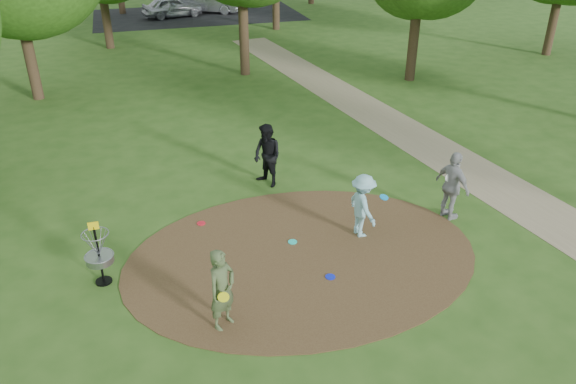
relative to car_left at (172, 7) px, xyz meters
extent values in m
plane|color=#2D5119|center=(-0.25, -29.64, -0.68)|extent=(100.00, 100.00, 0.00)
cylinder|color=#47301C|center=(-0.25, -29.64, -0.67)|extent=(8.40, 8.40, 0.02)
cube|color=#8C7A5B|center=(6.25, -27.64, -0.68)|extent=(7.55, 39.89, 0.01)
cube|color=black|center=(1.75, 0.36, -0.68)|extent=(14.00, 8.00, 0.01)
imported|color=#475732|center=(-2.47, -31.47, 0.19)|extent=(0.76, 0.72, 1.75)
cylinder|color=yellow|center=(-2.49, -31.76, 0.24)|extent=(0.22, 0.09, 0.22)
imported|color=#85BEC7|center=(1.43, -29.16, 0.14)|extent=(0.72, 1.13, 1.65)
cylinder|color=#0D91E2|center=(2.00, -29.13, 0.28)|extent=(0.30, 0.30, 0.08)
imported|color=black|center=(-0.11, -25.86, 0.25)|extent=(1.04, 1.12, 1.86)
cylinder|color=blue|center=(0.10, -25.82, 0.14)|extent=(0.23, 0.13, 0.22)
imported|color=#9B9A9D|center=(3.97, -29.03, 0.25)|extent=(0.72, 1.17, 1.86)
cylinder|color=white|center=(3.84, -29.03, 0.51)|extent=(0.22, 0.07, 0.22)
cylinder|color=#1BDBC6|center=(-0.31, -29.03, -0.65)|extent=(0.22, 0.22, 0.02)
cylinder|color=#0D1EE3|center=(0.08, -30.63, -0.65)|extent=(0.22, 0.22, 0.02)
cylinder|color=red|center=(-2.32, -27.53, -0.65)|extent=(0.22, 0.22, 0.02)
imported|color=#ACADB4|center=(0.00, 0.00, 0.00)|extent=(4.25, 2.45, 1.36)
imported|color=#A3A3AA|center=(2.71, 0.89, 0.02)|extent=(4.50, 3.13, 1.41)
cylinder|color=black|center=(-4.75, -29.34, -0.01)|extent=(0.05, 0.05, 1.35)
cylinder|color=black|center=(-4.75, -29.34, -0.66)|extent=(0.36, 0.36, 0.04)
cylinder|color=gray|center=(-4.75, -29.34, -0.06)|extent=(0.60, 0.60, 0.16)
torus|color=gray|center=(-4.75, -29.34, 0.02)|extent=(0.63, 0.63, 0.03)
torus|color=gray|center=(-4.75, -29.34, 0.57)|extent=(0.58, 0.58, 0.02)
cube|color=yellow|center=(-4.75, -29.34, 0.77)|extent=(0.22, 0.02, 0.18)
cylinder|color=#332316|center=(-7.25, -15.64, 1.22)|extent=(0.44, 0.44, 3.80)
cylinder|color=#332316|center=(1.75, -14.64, 1.41)|extent=(0.44, 0.44, 4.18)
cylinder|color=#332316|center=(8.75, -17.64, 1.12)|extent=(0.44, 0.44, 3.61)
cylinder|color=#332316|center=(-4.25, -7.64, 1.03)|extent=(0.44, 0.44, 3.42)
cylinder|color=#332316|center=(17.75, -15.64, 1.22)|extent=(0.44, 0.44, 3.80)
camera|label=1|loc=(-3.70, -40.03, 6.91)|focal=35.00mm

